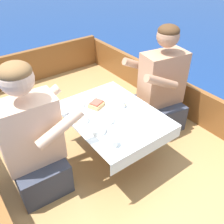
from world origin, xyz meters
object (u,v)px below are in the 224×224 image
person_starboard (161,89)px  tin_can (122,104)px  coffee_cup_port (108,119)px  person_port (33,143)px  sandwich (96,104)px  coffee_cup_starboard (113,142)px

person_starboard → tin_can: (-0.50, -0.04, 0.05)m
person_starboard → coffee_cup_port: person_starboard is taller
coffee_cup_port → tin_can: 0.24m
person_port → sandwich: bearing=10.9°
sandwich → coffee_cup_starboard: size_ratio=1.49×
tin_can → person_port: bearing=177.3°
coffee_cup_port → coffee_cup_starboard: coffee_cup_starboard is taller
person_port → coffee_cup_port: 0.56m
person_starboard → sandwich: size_ratio=6.90×
coffee_cup_starboard → tin_can: (0.34, 0.33, -0.00)m
person_port → sandwich: person_port is taller
person_starboard → sandwich: 0.68m
coffee_cup_starboard → tin_can: coffee_cup_starboard is taller
tin_can → person_starboard: bearing=4.4°
person_starboard → coffee_cup_starboard: (-0.84, -0.37, 0.06)m
person_starboard → coffee_cup_starboard: size_ratio=10.26×
person_starboard → person_port: bearing=10.2°
person_starboard → coffee_cup_port: (-0.71, -0.14, 0.05)m
sandwich → coffee_cup_port: size_ratio=1.35×
sandwich → coffee_cup_starboard: bearing=-110.1°
person_starboard → coffee_cup_starboard: 0.92m
person_port → sandwich: (0.58, 0.08, 0.05)m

